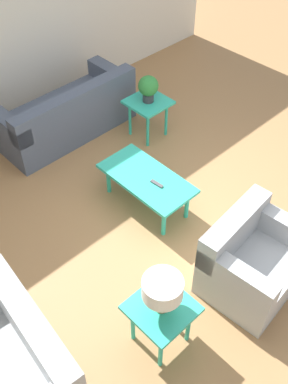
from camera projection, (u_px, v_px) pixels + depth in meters
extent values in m
plane|color=#A87A4C|center=(179.00, 222.00, 5.18)|extent=(14.00, 14.00, 0.00)
cube|color=silver|center=(11.00, 23.00, 5.77)|extent=(0.12, 7.20, 2.70)
cube|color=#4C566B|center=(66.00, 119.00, 6.22)|extent=(0.82, 1.91, 0.42)
cube|color=#4C566B|center=(77.00, 104.00, 5.79)|extent=(0.20, 1.90, 0.36)
cube|color=#4C566B|center=(111.00, 75.00, 6.41)|extent=(0.82, 0.20, 0.23)
cube|color=#4C566B|center=(7.00, 125.00, 5.58)|extent=(0.82, 0.20, 0.23)
cube|color=#A8ADB2|center=(253.00, 271.00, 4.44)|extent=(0.86, 1.01, 0.44)
cube|color=#A8ADB2|center=(234.00, 229.00, 4.28)|extent=(0.28, 0.96, 0.39)
cube|color=#A8ADB2|center=(236.00, 276.00, 3.98)|extent=(0.79, 0.23, 0.26)
cube|color=#A8ADB2|center=(280.00, 225.00, 4.40)|extent=(0.79, 0.23, 0.26)
cube|color=#A8ADB2|center=(9.00, 371.00, 3.73)|extent=(1.39, 0.90, 0.44)
cube|color=#A8ADB2|center=(31.00, 327.00, 3.56)|extent=(1.33, 0.32, 0.39)
cube|color=#2DB79E|center=(147.00, 178.00, 5.08)|extent=(1.12, 0.57, 0.04)
cylinder|color=#2DB79E|center=(187.00, 205.00, 5.09)|extent=(0.05, 0.05, 0.40)
cylinder|color=#2DB79E|center=(131.00, 165.00, 5.57)|extent=(0.05, 0.05, 0.40)
cylinder|color=#2DB79E|center=(164.00, 222.00, 4.91)|extent=(0.05, 0.05, 0.40)
cylinder|color=#2DB79E|center=(108.00, 180.00, 5.39)|extent=(0.05, 0.05, 0.40)
cube|color=#2DB79E|center=(148.00, 102.00, 5.94)|extent=(0.52, 0.52, 0.04)
cylinder|color=#2DB79E|center=(166.00, 119.00, 6.13)|extent=(0.04, 0.04, 0.51)
cylinder|color=#2DB79E|center=(148.00, 109.00, 6.31)|extent=(0.04, 0.04, 0.51)
cylinder|color=#2DB79E|center=(148.00, 130.00, 5.96)|extent=(0.04, 0.04, 0.51)
cylinder|color=#2DB79E|center=(130.00, 119.00, 6.14)|extent=(0.04, 0.04, 0.51)
cube|color=#2DB79E|center=(161.00, 308.00, 3.79)|extent=(0.52, 0.52, 0.04)
cylinder|color=#2DB79E|center=(188.00, 325.00, 3.99)|extent=(0.04, 0.04, 0.51)
cylinder|color=#2DB79E|center=(161.00, 300.00, 4.16)|extent=(0.04, 0.04, 0.51)
cylinder|color=#2DB79E|center=(161.00, 351.00, 3.82)|extent=(0.04, 0.04, 0.51)
cylinder|color=#2DB79E|center=(133.00, 324.00, 3.99)|extent=(0.04, 0.04, 0.51)
cylinder|color=#333338|center=(148.00, 97.00, 5.89)|extent=(0.15, 0.15, 0.12)
sphere|color=#2D7F38|center=(148.00, 86.00, 5.76)|extent=(0.27, 0.27, 0.27)
cylinder|color=#997F4C|center=(162.00, 301.00, 3.71)|extent=(0.12, 0.12, 0.21)
cylinder|color=white|center=(163.00, 288.00, 3.57)|extent=(0.34, 0.34, 0.17)
cube|color=#4C4C51|center=(157.00, 184.00, 4.98)|extent=(0.16, 0.05, 0.02)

